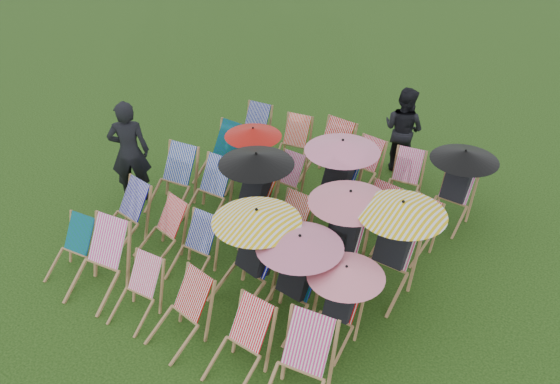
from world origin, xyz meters
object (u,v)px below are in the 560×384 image
Objects in this scene: deckchair_29 at (455,185)px; person_left at (129,152)px; deckchair_0 at (70,250)px; person_rear at (403,130)px; deckchair_5 at (298,370)px.

person_left is (-4.78, -2.57, 0.24)m from deckchair_29.
deckchair_0 is at bearing 70.50° from person_left.
person_left is 1.12× the size of person_rear.
deckchair_29 is at bearing 40.73° from deckchair_0.
deckchair_29 is 0.70× the size of person_left.
person_left is at bearing -151.18° from deckchair_29.
person_rear reaches higher than deckchair_29.
deckchair_5 is 0.78× the size of deckchair_29.
deckchair_5 is 0.62× the size of person_rear.
person_left is (-4.77, 1.95, 0.42)m from deckchair_5.
deckchair_29 is (0.01, 4.52, 0.18)m from deckchair_5.
deckchair_5 is at bearing 112.06° from person_rear.
deckchair_5 is 0.55× the size of person_left.
person_left reaches higher than deckchair_29.
person_left reaches higher than deckchair_5.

